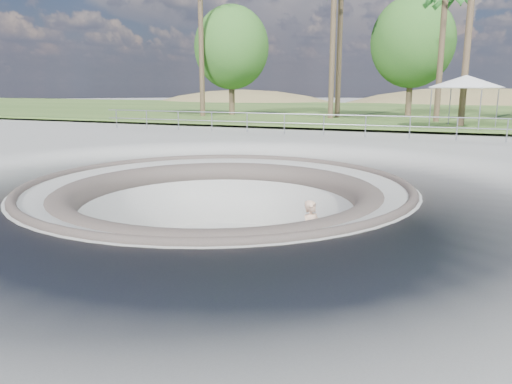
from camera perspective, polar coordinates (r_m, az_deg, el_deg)
ground at (r=13.33m, az=-4.36°, el=0.86°), size 180.00×180.00×0.00m
skate_bowl at (r=13.80m, az=-4.24°, el=-6.60°), size 14.00×14.00×4.10m
grass_strip at (r=46.20m, az=14.13°, el=8.93°), size 180.00×36.00×0.12m
distant_hills at (r=69.67m, az=19.28°, el=3.64°), size 103.20×45.00×28.60m
safety_railing at (r=24.53m, az=7.75°, el=7.64°), size 25.00×0.06×1.03m
skateboard at (r=12.55m, az=6.25°, el=-8.67°), size 0.76×0.32×0.08m
skater at (r=12.27m, az=6.34°, el=-4.89°), size 0.63×0.73×1.70m
canopy_white at (r=29.81m, az=22.89°, el=11.55°), size 5.15×5.15×2.80m
bushy_tree_left at (r=39.23m, az=-2.83°, el=16.15°), size 5.71×5.19×8.24m
bushy_tree_mid at (r=39.45m, az=17.45°, el=16.02°), size 6.03×5.48×8.70m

